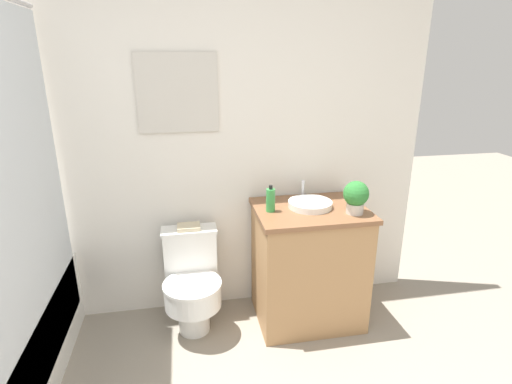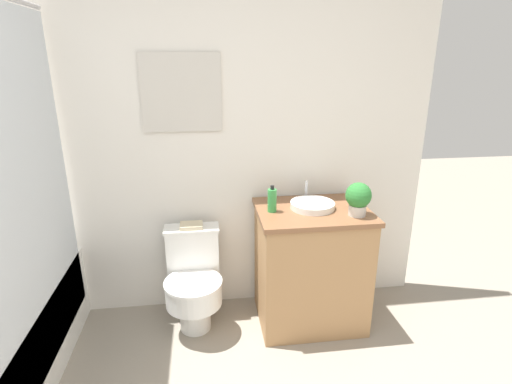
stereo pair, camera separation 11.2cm
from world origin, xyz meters
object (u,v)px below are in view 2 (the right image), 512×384
at_px(potted_plant, 358,198).
at_px(toilet, 194,280).
at_px(soap_bottle, 272,200).
at_px(book_on_tank, 191,226).
at_px(sink, 312,205).

bearing_deg(potted_plant, toilet, 170.06).
distance_m(soap_bottle, book_on_tank, 0.57).
distance_m(sink, book_on_tank, 0.80).
xyz_separation_m(sink, potted_plant, (0.24, -0.15, 0.09)).
relative_size(soap_bottle, book_on_tank, 1.15).
xyz_separation_m(sink, book_on_tank, (-0.77, 0.14, -0.16)).
bearing_deg(potted_plant, soap_bottle, 165.48).
bearing_deg(toilet, potted_plant, -9.94).
bearing_deg(book_on_tank, potted_plant, -16.45).
xyz_separation_m(sink, soap_bottle, (-0.26, -0.02, 0.05)).
relative_size(toilet, soap_bottle, 3.86).
distance_m(soap_bottle, potted_plant, 0.52).
height_order(sink, soap_bottle, soap_bottle).
distance_m(toilet, soap_bottle, 0.75).
height_order(soap_bottle, potted_plant, potted_plant).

